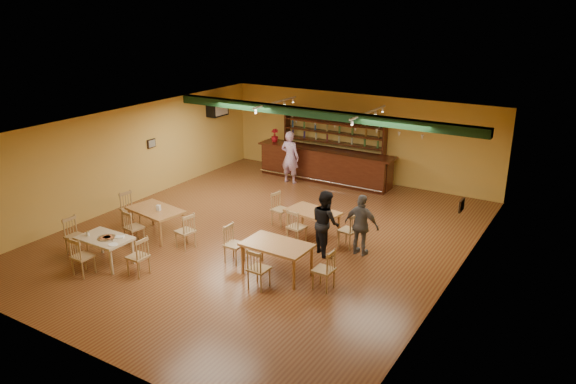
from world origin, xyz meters
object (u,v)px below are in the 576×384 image
Objects in this scene: near_table at (106,250)px; patron_right_a at (326,222)px; dining_table_b at (313,223)px; dining_table_d at (277,259)px; patron_bar at (290,157)px; bar_counter at (325,165)px; dining_table_c at (156,222)px.

patron_right_a is (4.22, 3.26, 0.48)m from near_table.
dining_table_d is at bearing -71.96° from dining_table_b.
patron_bar is at bearing 86.42° from near_table.
bar_counter is 3.61× the size of dining_table_b.
dining_table_d reaches higher than near_table.
near_table is 0.70× the size of patron_bar.
dining_table_d is 6.85m from patron_bar.
bar_counter is 8.60m from near_table.
dining_table_b is 0.85× the size of patron_right_a.
patron_right_a is (2.76, -5.21, 0.26)m from bar_counter.
bar_counter is 5.91m from patron_right_a.
patron_bar reaches higher than dining_table_b.
bar_counter is 7.22m from dining_table_d.
dining_table_d is (2.35, -6.82, -0.18)m from bar_counter.
bar_counter is 1.29m from patron_bar.
dining_table_b is 4.20m from dining_table_c.
near_table is (0.16, -1.87, -0.04)m from dining_table_c.
bar_counter reaches higher than dining_table_d.
dining_table_b is (1.96, -4.41, -0.22)m from bar_counter.
patron_bar reaches higher than dining_table_c.
bar_counter is at bearing 122.70° from dining_table_b.
patron_right_a reaches higher than dining_table_b.
bar_counter reaches higher than near_table.
patron_right_a is at bearing -36.25° from dining_table_b.
dining_table_d is at bearing 113.58° from patron_right_a.
dining_table_c is at bearing 55.42° from patron_right_a.
near_table is (-1.46, -8.48, -0.22)m from bar_counter.
dining_table_d is 1.71m from patron_right_a.
bar_counter is 3.07× the size of patron_right_a.
dining_table_d is (0.39, -2.41, 0.04)m from dining_table_b.
dining_table_d is (3.97, -0.21, 0.01)m from dining_table_c.
patron_bar is at bearing 119.74° from dining_table_d.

